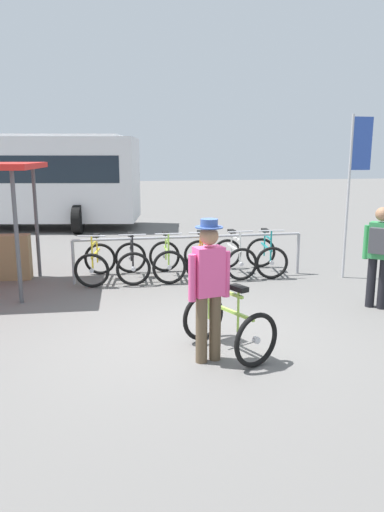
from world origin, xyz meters
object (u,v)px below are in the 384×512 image
at_px(racked_bike_lime, 167,260).
at_px(person_with_featured_bike, 209,285).
at_px(racked_bike_orange, 201,258).
at_px(racked_bike_teal, 266,256).
at_px(racked_bike_yellow, 96,263).
at_px(featured_bicycle, 222,313).
at_px(racked_bike_white, 234,257).
at_px(pedestrian_with_backpack, 379,251).
at_px(racked_bike_black, 132,261).
at_px(banner_flag, 356,166).

xyz_separation_m(racked_bike_lime, person_with_featured_bike, (-0.08, -4.05, 0.58)).
height_order(racked_bike_orange, racked_bike_teal, same).
relative_size(racked_bike_yellow, featured_bicycle, 0.95).
relative_size(racked_bike_yellow, racked_bike_orange, 1.02).
bearing_deg(racked_bike_lime, racked_bike_white, -0.59).
bearing_deg(racked_bike_yellow, racked_bike_lime, -0.59).
bearing_deg(pedestrian_with_backpack, racked_bike_black, 145.15).
distance_m(racked_bike_teal, banner_flag, 2.50).
xyz_separation_m(racked_bike_black, racked_bike_lime, (0.70, -0.01, 0.00)).
bearing_deg(featured_bicycle, racked_bike_lime, 92.51).
distance_m(racked_bike_yellow, person_with_featured_bike, 4.31).
xyz_separation_m(racked_bike_teal, banner_flag, (1.53, -0.67, 1.86)).
height_order(racked_bike_lime, person_with_featured_bike, person_with_featured_bike).
xyz_separation_m(racked_bike_lime, pedestrian_with_backpack, (3.04, -2.60, 0.57)).
distance_m(person_with_featured_bike, banner_flag, 5.17).
bearing_deg(racked_bike_yellow, pedestrian_with_backpack, -30.46).
xyz_separation_m(racked_bike_black, pedestrian_with_backpack, (3.74, -2.60, 0.57)).
distance_m(racked_bike_white, person_with_featured_bike, 4.33).
xyz_separation_m(pedestrian_with_backpack, banner_flag, (0.60, 1.90, 1.29)).
bearing_deg(person_with_featured_bike, racked_bike_yellow, 107.98).
height_order(racked_bike_orange, banner_flag, banner_flag).
bearing_deg(featured_bicycle, racked_bike_teal, 62.50).
distance_m(racked_bike_black, racked_bike_teal, 2.80).
bearing_deg(racked_bike_black, racked_bike_white, -0.59).
distance_m(racked_bike_lime, featured_bicycle, 3.75).
relative_size(racked_bike_yellow, person_with_featured_bike, 0.69).
bearing_deg(person_with_featured_bike, banner_flag, 42.06).
xyz_separation_m(racked_bike_orange, banner_flag, (2.93, -0.68, 1.86)).
xyz_separation_m(person_with_featured_bike, pedestrian_with_backpack, (3.12, 1.45, -0.01)).
bearing_deg(banner_flag, featured_bicycle, -138.71).
bearing_deg(banner_flag, racked_bike_black, 170.84).
bearing_deg(racked_bike_teal, racked_bike_lime, 179.41).
bearing_deg(racked_bike_teal, banner_flag, -23.58).
relative_size(racked_bike_black, banner_flag, 0.35).
distance_m(racked_bike_yellow, racked_bike_black, 0.70).
xyz_separation_m(racked_bike_yellow, featured_bicycle, (1.56, -3.75, 0.12)).
bearing_deg(racked_bike_lime, banner_flag, -10.77).
relative_size(racked_bike_yellow, pedestrian_with_backpack, 0.72).
height_order(racked_bike_yellow, racked_bike_orange, same).
bearing_deg(pedestrian_with_backpack, racked_bike_lime, 139.49).
height_order(featured_bicycle, pedestrian_with_backpack, pedestrian_with_backpack).
bearing_deg(pedestrian_with_backpack, racked_bike_teal, 110.04).
height_order(racked_bike_yellow, banner_flag, banner_flag).
xyz_separation_m(racked_bike_black, racked_bike_teal, (2.80, -0.03, 0.00)).
bearing_deg(racked_bike_orange, racked_bike_white, -0.59).
xyz_separation_m(racked_bike_yellow, racked_bike_white, (2.80, -0.03, -0.00)).
bearing_deg(racked_bike_orange, racked_bike_yellow, 179.41).
xyz_separation_m(racked_bike_orange, person_with_featured_bike, (-0.78, -4.04, 0.58)).
relative_size(racked_bike_black, pedestrian_with_backpack, 0.69).
distance_m(racked_bike_teal, person_with_featured_bike, 4.61).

